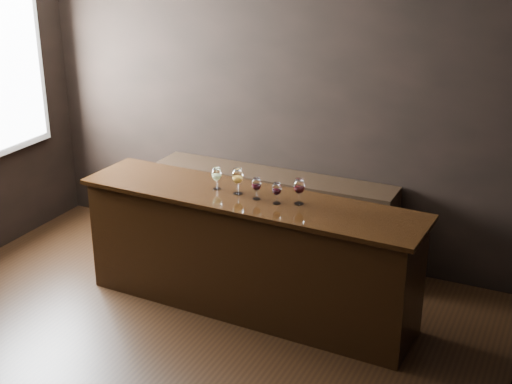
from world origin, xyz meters
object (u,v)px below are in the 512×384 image
at_px(glass_amber, 238,177).
at_px(glass_red_c, 299,187).
at_px(bar_counter, 249,256).
at_px(glass_white, 216,175).
at_px(glass_red_a, 256,185).
at_px(glass_red_b, 277,190).
at_px(back_bar_shelf, 273,216).

xyz_separation_m(glass_amber, glass_red_c, (0.54, 0.01, -0.00)).
height_order(bar_counter, glass_white, glass_white).
height_order(glass_white, glass_red_a, glass_white).
xyz_separation_m(glass_red_a, glass_red_b, (0.18, -0.02, -0.00)).
relative_size(glass_white, glass_red_c, 0.90).
bearing_deg(glass_white, glass_amber, -4.41).
bearing_deg(glass_red_c, glass_red_b, -156.48).
relative_size(glass_amber, glass_red_c, 1.03).
bearing_deg(bar_counter, glass_amber, 170.88).
bearing_deg(bar_counter, glass_white, 175.41).
bearing_deg(bar_counter, glass_red_b, -5.82).
xyz_separation_m(glass_amber, glass_red_b, (0.37, -0.06, -0.03)).
relative_size(glass_white, glass_red_a, 1.05).
bearing_deg(bar_counter, glass_red_a, -12.44).
bearing_deg(back_bar_shelf, glass_red_c, -55.73).
bearing_deg(back_bar_shelf, glass_red_a, -73.12).
bearing_deg(glass_red_b, glass_red_c, 23.52).
distance_m(glass_amber, glass_red_c, 0.54).
bearing_deg(glass_red_c, bar_counter, -175.58).
height_order(glass_red_a, glass_red_c, glass_red_c).
distance_m(back_bar_shelf, glass_red_c, 1.38).
distance_m(bar_counter, glass_amber, 0.69).
relative_size(glass_amber, glass_red_b, 1.24).
bearing_deg(glass_white, bar_counter, -6.81).
height_order(glass_amber, glass_red_b, glass_amber).
relative_size(back_bar_shelf, glass_white, 12.63).
height_order(back_bar_shelf, glass_red_a, glass_red_a).
relative_size(back_bar_shelf, glass_red_b, 13.71).
bearing_deg(glass_white, glass_red_a, -8.48).
xyz_separation_m(glass_white, glass_red_b, (0.58, -0.07, -0.01)).
xyz_separation_m(bar_counter, glass_red_a, (0.08, -0.02, 0.66)).
bearing_deg(glass_white, glass_red_b, -7.38).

